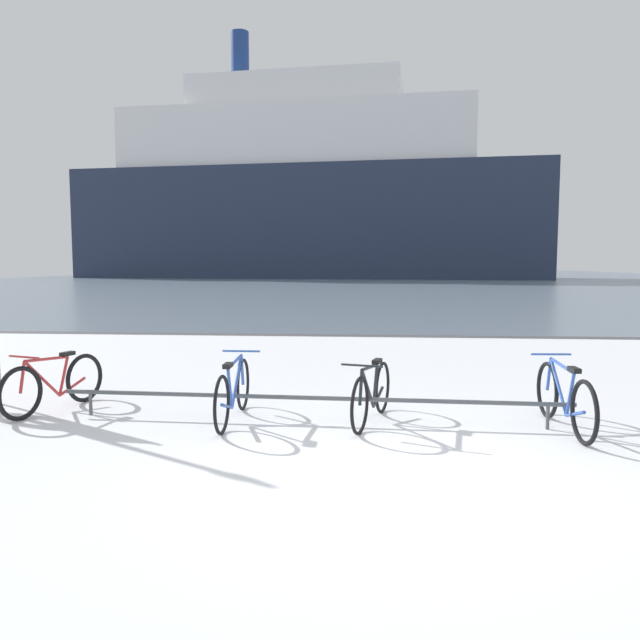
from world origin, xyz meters
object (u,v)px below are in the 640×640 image
(bicycle_0, at_px, (54,384))
(bicycle_3, at_px, (564,398))
(bicycle_2, at_px, (372,394))
(ferry_ship, at_px, (304,196))
(bicycle_1, at_px, (233,391))

(bicycle_0, xyz_separation_m, bicycle_3, (6.00, -0.38, 0.02))
(bicycle_2, relative_size, ferry_ship, 0.03)
(bicycle_0, bearing_deg, bicycle_2, -3.77)
(bicycle_0, xyz_separation_m, ferry_ship, (-3.55, 61.62, 8.75))
(ferry_ship, bearing_deg, bicycle_0, -86.70)
(ferry_ship, bearing_deg, bicycle_2, -83.13)
(bicycle_1, distance_m, bicycle_2, 1.59)
(bicycle_2, bearing_deg, bicycle_0, 176.23)
(bicycle_1, height_order, ferry_ship, ferry_ship)
(bicycle_1, xyz_separation_m, bicycle_3, (3.68, -0.08, 0.01))
(bicycle_1, relative_size, bicycle_2, 1.10)
(bicycle_0, relative_size, bicycle_3, 0.92)
(bicycle_0, bearing_deg, bicycle_1, -7.47)
(bicycle_0, relative_size, bicycle_2, 1.02)
(ferry_ship, bearing_deg, bicycle_1, -84.59)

